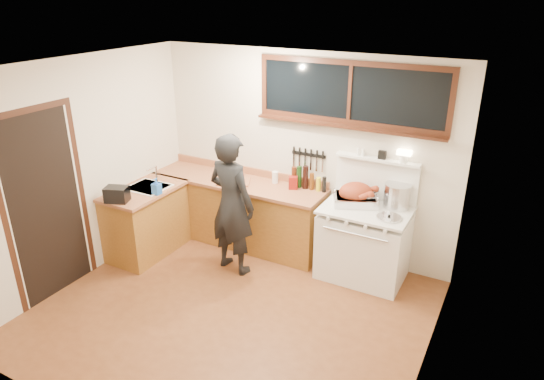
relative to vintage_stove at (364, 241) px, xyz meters
The scene contains 20 objects.
ground_plane 1.79m from the vintage_stove, 125.35° to the right, with size 4.00×3.50×0.02m, color brown.
room_shell 2.10m from the vintage_stove, 125.35° to the right, with size 4.10×3.60×2.65m.
counter_back 1.80m from the vintage_stove, behind, with size 2.44×0.64×1.00m.
counter_left 2.81m from the vintage_stove, 163.78° to the right, with size 0.64×1.09×0.90m.
sink_unit 2.80m from the vintage_stove, 165.18° to the right, with size 0.50×0.45×0.37m.
vintage_stove is the anchor object (origin of this frame).
back_window 1.68m from the vintage_stove, 142.41° to the left, with size 2.32×0.13×0.77m.
left_doorway 3.63m from the vintage_stove, 146.76° to the right, with size 0.02×1.04×2.17m.
knife_strip 1.27m from the vintage_stove, 160.45° to the left, with size 0.46×0.03×0.28m.
man 1.65m from the vintage_stove, 157.46° to the right, with size 0.70×0.52×1.76m.
soap_bottle 2.62m from the vintage_stove, 161.24° to the right, with size 0.10×0.10×0.21m.
toaster 3.01m from the vintage_stove, 155.65° to the right, with size 0.32×0.27×0.19m.
cutting_board 1.87m from the vintage_stove, behind, with size 0.52×0.47×0.14m.
roast_turkey 0.57m from the vintage_stove, 156.15° to the left, with size 0.62×0.55×0.27m.
stockpot 0.68m from the vintage_stove, 35.08° to the left, with size 0.41×0.41×0.29m.
saucepan 0.51m from the vintage_stove, 103.39° to the left, with size 0.22×0.31×0.13m.
pot_lid 0.55m from the vintage_stove, 24.91° to the right, with size 0.28×0.28×0.04m.
coffee_tin 1.15m from the vintage_stove, behind, with size 0.13×0.12×0.16m.
pitcher 1.43m from the vintage_stove, behind, with size 0.09×0.09×0.16m.
bottle_cluster 1.07m from the vintage_stove, 166.05° to the left, with size 0.48×0.07×0.30m.
Camera 1 is at (2.45, -3.61, 3.27)m, focal length 32.00 mm.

